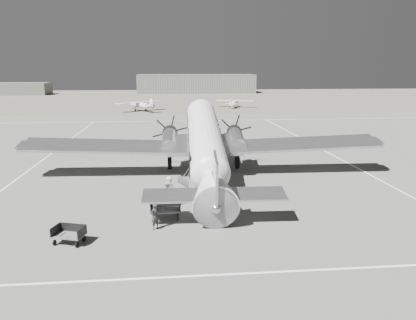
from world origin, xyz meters
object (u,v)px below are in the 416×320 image
object	(u,v)px
light_plane_left	(141,106)
light_plane_right	(234,103)
baggage_cart_near	(166,209)
ground_crew	(155,216)
baggage_cart_far	(69,235)
ramp_agent	(168,194)
passenger	(169,187)
hangar_main	(196,84)
shed_secondary	(21,89)
dc3_airliner	(206,145)

from	to	relation	value
light_plane_left	light_plane_right	world-z (taller)	light_plane_left
baggage_cart_near	ground_crew	xyz separation A→B (m)	(-0.60, -1.76, 0.23)
baggage_cart_near	baggage_cart_far	distance (m)	6.02
light_plane_left	baggage_cart_far	world-z (taller)	light_plane_left
light_plane_left	baggage_cart_far	size ratio (longest dim) A/B	6.42
ramp_agent	passenger	size ratio (longest dim) A/B	1.12
light_plane_left	ground_crew	distance (m)	65.12
ramp_agent	passenger	bearing A→B (deg)	-16.07
passenger	hangar_main	bearing A→B (deg)	-20.02
baggage_cart_far	ground_crew	xyz separation A→B (m)	(4.46, 1.49, 0.31)
ground_crew	light_plane_left	bearing A→B (deg)	-130.50
baggage_cart_near	shed_secondary	bearing A→B (deg)	111.88
light_plane_right	ramp_agent	distance (m)	69.40
shed_secondary	baggage_cart_near	distance (m)	131.30
shed_secondary	light_plane_left	xyz separation A→B (m)	(43.97, -58.46, -0.88)
light_plane_left	light_plane_right	size ratio (longest dim) A/B	1.19
ramp_agent	baggage_cart_near	bearing A→B (deg)	160.37
light_plane_right	ground_crew	size ratio (longest dim) A/B	5.79
baggage_cart_near	passenger	world-z (taller)	passenger
baggage_cart_near	ramp_agent	world-z (taller)	ramp_agent
dc3_airliner	baggage_cart_far	size ratio (longest dim) A/B	18.61
baggage_cart_far	baggage_cart_near	bearing A→B (deg)	49.79
shed_secondary	baggage_cart_near	world-z (taller)	shed_secondary
shed_secondary	ramp_agent	size ratio (longest dim) A/B	10.07
ramp_agent	passenger	world-z (taller)	ramp_agent
baggage_cart_far	passenger	distance (m)	8.95
shed_secondary	baggage_cart_near	xyz separation A→B (m)	(49.40, -121.64, -1.45)
baggage_cart_near	ground_crew	size ratio (longest dim) A/B	1.24
dc3_airliner	ramp_agent	world-z (taller)	dc3_airliner
shed_secondary	ground_crew	xyz separation A→B (m)	(48.80, -123.41, -1.22)
dc3_airliner	baggage_cart_near	xyz separation A→B (m)	(-3.23, -8.16, -2.42)
baggage_cart_far	light_plane_left	bearing A→B (deg)	107.34
hangar_main	baggage_cart_far	world-z (taller)	hangar_main
ramp_agent	hangar_main	bearing A→B (deg)	-18.84
baggage_cart_far	passenger	xyz separation A→B (m)	(5.32, 7.18, 0.32)
baggage_cart_near	light_plane_left	bearing A→B (deg)	94.69
hangar_main	ground_crew	bearing A→B (deg)	-94.99
ground_crew	baggage_cart_near	bearing A→B (deg)	-153.59
ramp_agent	light_plane_left	bearing A→B (deg)	-8.82
light_plane_left	ramp_agent	bearing A→B (deg)	-119.86
dc3_airliner	ground_crew	xyz separation A→B (m)	(-3.84, -9.92, -2.19)
shed_secondary	baggage_cart_far	bearing A→B (deg)	-70.46
shed_secondary	baggage_cart_far	xyz separation A→B (m)	(44.33, -124.90, -1.53)
shed_secondary	light_plane_right	xyz separation A→B (m)	(64.99, -52.04, -1.06)
light_plane_right	baggage_cart_near	distance (m)	71.33
shed_secondary	ramp_agent	world-z (taller)	shed_secondary
dc3_airliner	ground_crew	size ratio (longest dim) A/B	19.90
light_plane_right	passenger	xyz separation A→B (m)	(-15.33, -65.68, -0.14)
dc3_airliner	light_plane_right	xyz separation A→B (m)	(12.36, 61.45, -2.03)
light_plane_left	ground_crew	bearing A→B (deg)	-120.85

